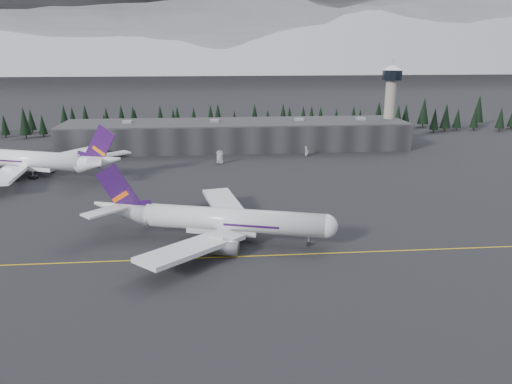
{
  "coord_description": "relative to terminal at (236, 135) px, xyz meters",
  "views": [
    {
      "loc": [
        -11.67,
        -108.5,
        47.17
      ],
      "look_at": [
        0.0,
        20.0,
        9.0
      ],
      "focal_mm": 35.0,
      "sensor_mm": 36.0,
      "label": 1
    }
  ],
  "objects": [
    {
      "name": "gse_vehicle_a",
      "position": [
        -8.33,
        -32.15,
        -5.53
      ],
      "size": [
        3.57,
        5.95,
        1.55
      ],
      "primitive_type": "imported",
      "rotation": [
        0.0,
        0.0,
        -0.19
      ],
      "color": "white",
      "rests_on": "ground"
    },
    {
      "name": "ground",
      "position": [
        0.0,
        -125.0,
        -6.3
      ],
      "size": [
        1400.0,
        1400.0,
        0.0
      ],
      "primitive_type": "plane",
      "color": "black",
      "rests_on": "ground"
    },
    {
      "name": "terminal",
      "position": [
        0.0,
        0.0,
        0.0
      ],
      "size": [
        160.0,
        30.0,
        12.6
      ],
      "color": "black",
      "rests_on": "ground"
    },
    {
      "name": "treeline",
      "position": [
        0.0,
        37.0,
        1.2
      ],
      "size": [
        360.0,
        20.0,
        15.0
      ],
      "primitive_type": "cube",
      "color": "black",
      "rests_on": "ground"
    },
    {
      "name": "jet_main",
      "position": [
        -11.94,
        -115.38,
        -1.05
      ],
      "size": [
        61.94,
        56.19,
        18.61
      ],
      "rotation": [
        0.0,
        0.0,
        -0.28
      ],
      "color": "silver",
      "rests_on": "ground"
    },
    {
      "name": "jet_parked",
      "position": [
        -76.64,
        -45.39,
        -0.53
      ],
      "size": [
        67.37,
        60.35,
        20.46
      ],
      "rotation": [
        0.0,
        0.0,
        2.79
      ],
      "color": "white",
      "rests_on": "ground"
    },
    {
      "name": "taxiline",
      "position": [
        0.0,
        -127.0,
        -6.29
      ],
      "size": [
        400.0,
        0.4,
        0.02
      ],
      "primitive_type": "cube",
      "color": "gold",
      "rests_on": "ground"
    },
    {
      "name": "control_tower",
      "position": [
        75.0,
        3.0,
        17.11
      ],
      "size": [
        10.0,
        10.0,
        37.7
      ],
      "color": "gray",
      "rests_on": "ground"
    },
    {
      "name": "mountain_ridge",
      "position": [
        0.0,
        875.0,
        -6.3
      ],
      "size": [
        4400.0,
        900.0,
        420.0
      ],
      "primitive_type": null,
      "color": "white",
      "rests_on": "ground"
    },
    {
      "name": "gse_vehicle_b",
      "position": [
        30.07,
        -20.83,
        -5.54
      ],
      "size": [
        4.57,
        2.04,
        1.53
      ],
      "primitive_type": "imported",
      "rotation": [
        0.0,
        0.0,
        -1.62
      ],
      "color": "silver",
      "rests_on": "ground"
    }
  ]
}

